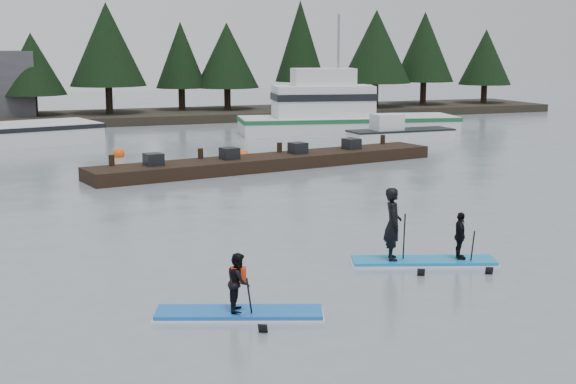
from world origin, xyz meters
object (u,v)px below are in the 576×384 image
object	(u,v)px
floating_dock	(270,162)
paddleboard_duo	(417,239)
fishing_boat_medium	(342,124)
paddleboard_solo	(239,298)

from	to	relation	value
floating_dock	paddleboard_duo	world-z (taller)	paddleboard_duo
paddleboard_duo	fishing_boat_medium	bearing A→B (deg)	88.55
fishing_boat_medium	floating_dock	size ratio (longest dim) A/B	0.83
floating_dock	paddleboard_solo	world-z (taller)	paddleboard_solo
paddleboard_duo	floating_dock	bearing A→B (deg)	103.12
fishing_boat_medium	paddleboard_solo	size ratio (longest dim) A/B	4.01
floating_dock	fishing_boat_medium	bearing A→B (deg)	42.17
paddleboard_solo	paddleboard_duo	bearing A→B (deg)	42.68
floating_dock	paddleboard_solo	bearing A→B (deg)	-121.98
paddleboard_solo	paddleboard_duo	distance (m)	5.80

